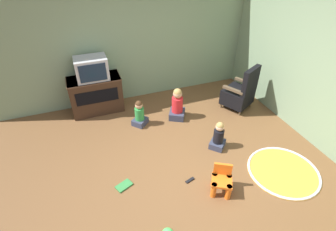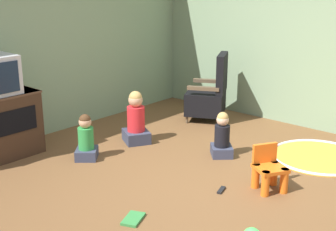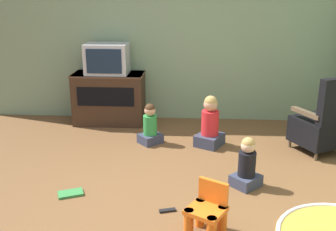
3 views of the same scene
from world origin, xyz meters
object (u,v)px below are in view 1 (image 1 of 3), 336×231
at_px(black_armchair, 240,93).
at_px(remote_control, 190,180).
at_px(television, 92,68).
at_px(child_watching_left, 218,137).
at_px(yellow_kid_chair, 222,182).
at_px(book, 124,186).
at_px(child_watching_center, 177,105).
at_px(tv_cabinet, 96,94).
at_px(child_watching_right, 140,114).

height_order(black_armchair, remote_control, black_armchair).
relative_size(television, child_watching_left, 1.14).
distance_m(black_armchair, remote_control, 2.36).
bearing_deg(black_armchair, remote_control, 11.72).
distance_m(yellow_kid_chair, book, 1.44).
distance_m(child_watching_center, remote_control, 1.69).
relative_size(child_watching_center, remote_control, 4.22).
relative_size(book, remote_control, 1.76).
relative_size(child_watching_left, remote_control, 3.38).
height_order(tv_cabinet, child_watching_right, tv_cabinet).
bearing_deg(child_watching_center, tv_cabinet, 89.45).
bearing_deg(child_watching_right, remote_control, -120.56).
bearing_deg(child_watching_left, yellow_kid_chair, -159.88).
xyz_separation_m(television, yellow_kid_chair, (1.36, -2.73, -0.78)).
bearing_deg(child_watching_right, tv_cabinet, 89.33).
bearing_deg(yellow_kid_chair, television, 146.38).
xyz_separation_m(yellow_kid_chair, remote_control, (-0.34, 0.32, -0.18)).
distance_m(child_watching_center, child_watching_right, 0.77).
bearing_deg(child_watching_center, book, 163.20).
xyz_separation_m(child_watching_left, book, (-1.73, -0.29, -0.22)).
relative_size(yellow_kid_chair, child_watching_left, 0.84).
bearing_deg(child_watching_right, television, 90.19).
relative_size(child_watching_left, book, 1.92).
bearing_deg(book, remote_control, -37.43).
height_order(television, child_watching_left, television).
bearing_deg(black_armchair, child_watching_right, -32.35).
bearing_deg(tv_cabinet, child_watching_left, -46.71).
bearing_deg(child_watching_center, black_armchair, -66.38).
distance_m(child_watching_left, child_watching_right, 1.56).
bearing_deg(book, black_armchair, 1.02).
bearing_deg(yellow_kid_chair, remote_control, 166.67).
relative_size(child_watching_left, child_watching_right, 0.99).
relative_size(tv_cabinet, child_watching_left, 1.96).
distance_m(tv_cabinet, television, 0.58).
xyz_separation_m(tv_cabinet, remote_control, (1.02, -2.44, -0.38)).
bearing_deg(television, tv_cabinet, 90.00).
height_order(tv_cabinet, yellow_kid_chair, tv_cabinet).
bearing_deg(black_armchair, tv_cabinet, -46.63).
bearing_deg(child_watching_left, book, 146.03).
relative_size(child_watching_center, child_watching_right, 1.24).
xyz_separation_m(black_armchair, child_watching_center, (-1.36, 0.13, -0.08)).
height_order(tv_cabinet, black_armchair, black_armchair).
height_order(child_watching_center, book, child_watching_center).
height_order(tv_cabinet, remote_control, tv_cabinet).
bearing_deg(child_watching_center, child_watching_left, -134.01).
bearing_deg(tv_cabinet, child_watching_right, -48.72).
xyz_separation_m(television, remote_control, (1.02, -2.41, -0.96)).
height_order(child_watching_left, remote_control, child_watching_left).
xyz_separation_m(television, book, (0.06, -2.17, -0.96)).
bearing_deg(child_watching_left, child_watching_center, 63.52).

